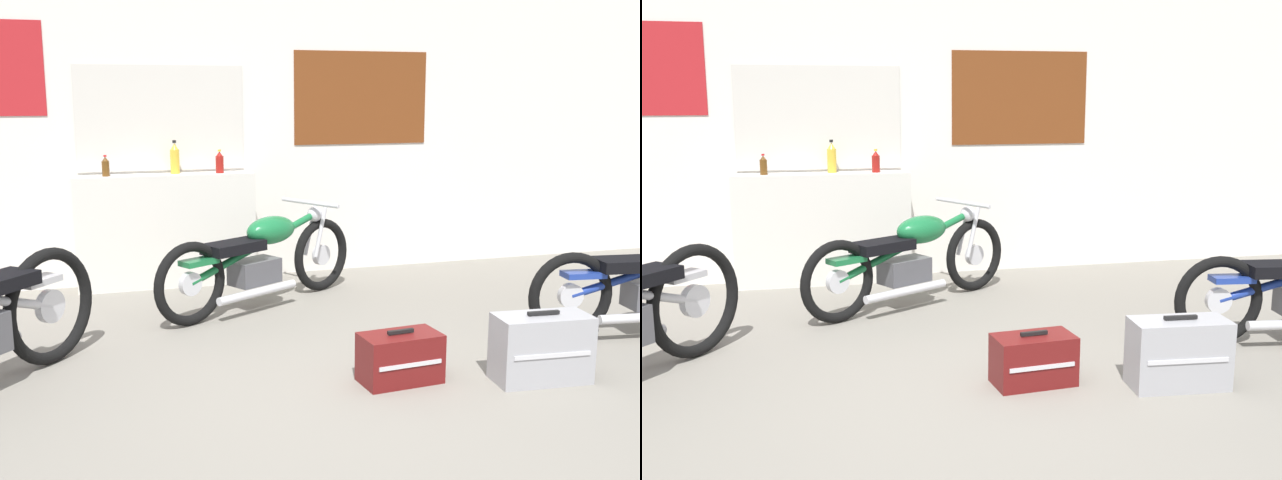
{
  "view_description": "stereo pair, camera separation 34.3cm",
  "coord_description": "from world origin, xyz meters",
  "views": [
    {
      "loc": [
        -1.21,
        -3.48,
        1.65
      ],
      "look_at": [
        0.2,
        1.17,
        0.7
      ],
      "focal_mm": 42.0,
      "sensor_mm": 36.0,
      "label": 1
    },
    {
      "loc": [
        -0.87,
        -3.57,
        1.65
      ],
      "look_at": [
        0.2,
        1.17,
        0.7
      ],
      "focal_mm": 42.0,
      "sensor_mm": 36.0,
      "label": 2
    }
  ],
  "objects": [
    {
      "name": "bottle_leftmost",
      "position": [
        -1.12,
        2.99,
        1.06
      ],
      "size": [
        0.06,
        0.06,
        0.18
      ],
      "color": "#5B3814",
      "rests_on": "sill_counter"
    },
    {
      "name": "wall_back",
      "position": [
        -0.02,
        3.19,
        1.4
      ],
      "size": [
        10.0,
        0.07,
        2.8
      ],
      "color": "silver",
      "rests_on": "ground_plane"
    },
    {
      "name": "motorcycle_green",
      "position": [
        0.0,
        2.12,
        0.4
      ],
      "size": [
        1.76,
        1.08,
        0.78
      ],
      "color": "black",
      "rests_on": "ground_plane"
    },
    {
      "name": "hard_case_darkred",
      "position": [
        0.43,
        0.34,
        0.15
      ],
      "size": [
        0.48,
        0.3,
        0.31
      ],
      "color": "maroon",
      "rests_on": "ground_plane"
    },
    {
      "name": "bottle_left_center",
      "position": [
        -0.54,
        3.04,
        1.1
      ],
      "size": [
        0.08,
        0.08,
        0.29
      ],
      "color": "gold",
      "rests_on": "sill_counter"
    },
    {
      "name": "bottle_center",
      "position": [
        -0.17,
        2.98,
        1.07
      ],
      "size": [
        0.07,
        0.07,
        0.2
      ],
      "color": "maroon",
      "rests_on": "sill_counter"
    },
    {
      "name": "ground_plane",
      "position": [
        0.0,
        0.0,
        0.0
      ],
      "size": [
        24.0,
        24.0,
        0.0
      ],
      "primitive_type": "plane",
      "color": "gray"
    },
    {
      "name": "hard_case_silver",
      "position": [
        1.22,
        0.11,
        0.2
      ],
      "size": [
        0.57,
        0.31,
        0.42
      ],
      "color": "#9E9EA3",
      "rests_on": "ground_plane"
    },
    {
      "name": "sill_counter",
      "position": [
        -0.64,
        3.01,
        0.49
      ],
      "size": [
        1.52,
        0.28,
        0.98
      ],
      "color": "silver",
      "rests_on": "ground_plane"
    }
  ]
}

